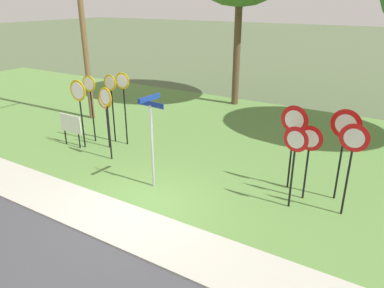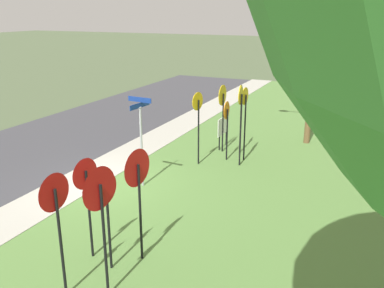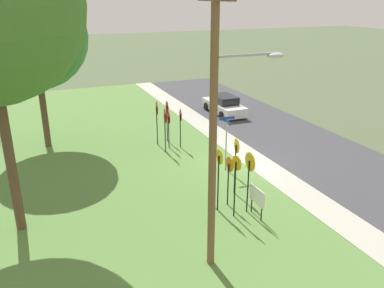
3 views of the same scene
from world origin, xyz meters
name	(u,v)px [view 2 (image 2 of 3)]	position (x,y,z in m)	size (l,w,h in m)	color
ground_plane	(104,185)	(0.00, 0.00, 0.00)	(160.00, 160.00, 0.00)	#4C5B3D
sidewalk_strip	(83,180)	(0.00, -0.80, 0.03)	(44.00, 1.60, 0.06)	#ADAA9E
grass_median	(294,222)	(0.00, 6.00, 0.02)	(44.00, 12.00, 0.04)	#567F3D
stop_sign_near_left	(245,109)	(-3.95, 3.36, 1.94)	(0.62, 0.10, 2.68)	black
stop_sign_near_right	(241,110)	(-3.35, 3.39, 2.03)	(0.61, 0.11, 2.81)	black
stop_sign_far_left	(241,105)	(-4.66, 2.98, 1.90)	(0.60, 0.11, 2.62)	black
stop_sign_far_center	(198,113)	(-2.88, 2.01, 1.89)	(0.63, 0.13, 2.59)	black
stop_sign_far_right	(223,103)	(-4.53, 2.30, 1.94)	(0.77, 0.09, 2.60)	black
stop_sign_center_tall	(227,119)	(-3.71, 2.77, 1.59)	(0.63, 0.10, 2.17)	black
yield_sign_near_left	(100,201)	(4.43, 3.27, 2.03)	(0.82, 0.14, 2.64)	black
yield_sign_near_right	(86,185)	(3.46, 2.17, 1.75)	(0.68, 0.14, 2.31)	black
yield_sign_far_left	(55,207)	(4.76, 2.53, 1.92)	(0.72, 0.11, 2.51)	black
yield_sign_far_right	(105,198)	(3.66, 2.81, 1.66)	(0.71, 0.12, 2.18)	black
yield_sign_center	(137,178)	(3.08, 3.22, 1.95)	(0.81, 0.14, 2.55)	black
street_name_post	(141,134)	(-0.40, 1.21, 1.72)	(0.96, 0.81, 2.81)	#9EA0A8
utility_pole	(314,15)	(-7.02, 4.99, 5.10)	(2.10, 2.37, 9.42)	brown
notice_board	(223,127)	(-5.01, 2.18, 0.87)	(1.10, 0.06, 1.25)	black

